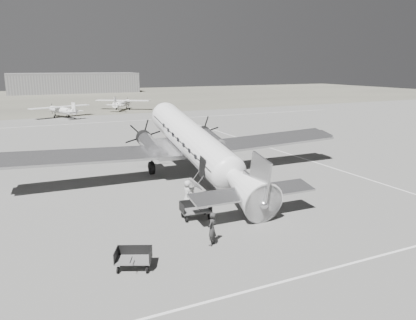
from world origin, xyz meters
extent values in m
plane|color=slate|center=(0.00, 0.00, 0.00)|extent=(260.00, 260.00, 0.00)
cube|color=silver|center=(0.00, -14.00, 0.01)|extent=(60.00, 0.15, 0.01)
cube|color=silver|center=(12.00, 0.00, 0.01)|extent=(0.15, 80.00, 0.01)
cube|color=silver|center=(0.00, 40.00, 0.01)|extent=(90.00, 0.15, 0.01)
cube|color=#666456|center=(0.00, 95.00, 0.00)|extent=(260.00, 90.00, 0.01)
cube|color=slate|center=(5.00, 120.00, 3.00)|extent=(42.00, 14.00, 6.00)
cube|color=#5A5A5A|center=(5.00, 120.00, 6.30)|extent=(42.00, 14.00, 0.60)
imported|color=#2A2A2A|center=(-4.92, -9.39, 0.88)|extent=(0.76, 0.75, 1.77)
imported|color=#A9A9A6|center=(-3.95, -4.49, 0.91)|extent=(0.89, 1.03, 1.81)
imported|color=#AFAFAD|center=(-3.71, -3.18, 0.85)|extent=(0.75, 0.94, 1.69)
camera|label=1|loc=(-13.35, -26.86, 9.03)|focal=35.00mm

